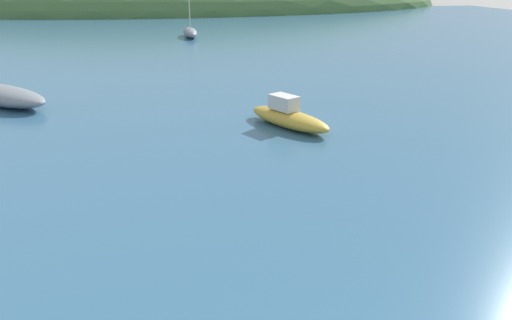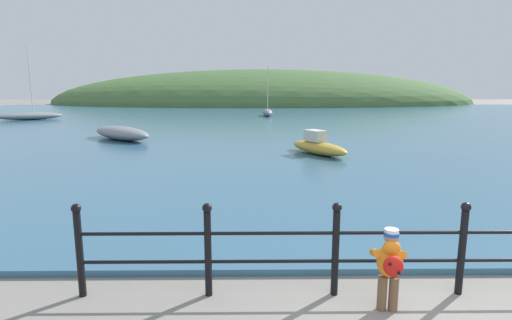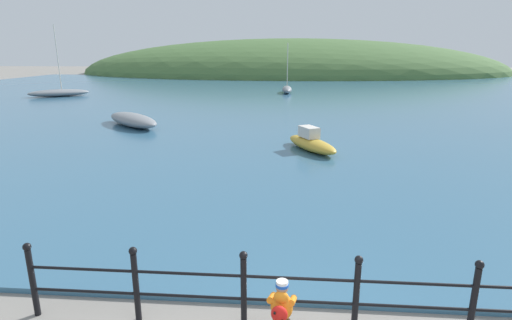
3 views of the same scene
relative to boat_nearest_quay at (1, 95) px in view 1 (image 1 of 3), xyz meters
The scene contains 5 objects.
water 17.55m from the boat_nearest_quay, 60.98° to the left, with size 80.00×60.00×0.10m, color #386684.
far_hillside 54.48m from the boat_nearest_quay, 81.01° to the left, with size 74.71×41.09×12.10m.
boat_nearest_quay is the anchor object (origin of this frame).
boat_mid_harbor 19.44m from the boat_nearest_quay, 65.69° to the left, with size 0.97×3.55×4.53m.
boat_green_fishing 10.16m from the boat_nearest_quay, 26.94° to the right, with size 2.31×3.19×0.91m.
Camera 1 is at (-3.32, -1.73, 4.43)m, focal length 35.00 mm.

